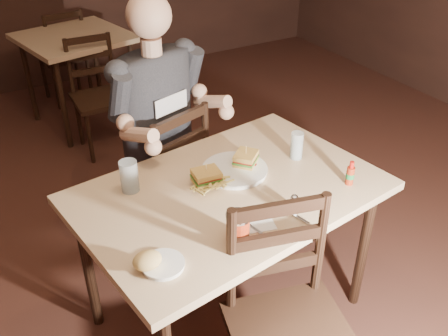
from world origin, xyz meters
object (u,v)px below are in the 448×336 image
main_table (230,202)px  glass_right (297,145)px  glass_left (129,176)px  chair_far (161,177)px  diner (160,95)px  bg_chair_far (63,55)px  bg_table (75,46)px  side_plate (163,265)px  dinner_plate (235,171)px  bg_chair_near (101,98)px  syrup_dispenser (238,227)px  hot_sauce (351,173)px

main_table → glass_right: size_ratio=10.50×
main_table → glass_left: 0.45m
chair_far → diner: size_ratio=0.92×
main_table → bg_chair_far: (0.01, 3.04, -0.27)m
bg_table → diner: (-0.05, -1.86, 0.30)m
glass_right → side_plate: glass_right is taller
main_table → diner: 0.69m
glass_left → side_plate: size_ratio=0.95×
main_table → diner: bearing=93.4°
bg_chair_far → main_table: bearing=83.8°
dinner_plate → main_table: bearing=-130.3°
bg_chair_near → syrup_dispenser: (-0.16, -2.24, 0.40)m
syrup_dispenser → dinner_plate: bearing=52.7°
bg_chair_near → diner: bearing=-90.0°
chair_far → syrup_dispenser: (-0.09, -0.98, 0.37)m
bg_chair_far → bg_chair_near: (-0.00, -1.10, 0.00)m
glass_left → glass_right: size_ratio=1.07×
bg_chair_near → bg_table: bearing=92.2°
main_table → glass_left: glass_left is taller
side_plate → hot_sauce: bearing=4.2°
bg_chair_far → hot_sauce: hot_sauce is taller
bg_chair_far → glass_left: (-0.39, -2.83, 0.41)m
bg_table → hot_sauce: (0.47, -2.72, 0.15)m
bg_chair_near → glass_left: (-0.39, -1.73, 0.41)m
bg_chair_near → chair_far: bearing=-90.7°
diner → glass_left: diner is taller
main_table → glass_left: size_ratio=9.83×
glass_left → side_plate: (-0.07, -0.50, -0.07)m
bg_chair_far → diner: 2.48m
syrup_dispenser → bg_table: bearing=79.2°
side_plate → syrup_dispenser: bearing=-1.2°
bg_table → bg_chair_near: bg_chair_near is taller
glass_left → syrup_dispenser: 0.56m
bg_table → syrup_dispenser: (-0.16, -2.79, 0.15)m
bg_chair_near → side_plate: bg_chair_near is taller
bg_chair_near → main_table: bearing=-88.2°
dinner_plate → glass_left: glass_left is taller
hot_sauce → diner: bearing=121.1°
chair_far → dinner_plate: size_ratio=3.15×
chair_far → hot_sauce: size_ratio=8.04×
hot_sauce → glass_right: bearing=103.1°
diner → side_plate: size_ratio=6.60×
syrup_dispenser → chair_far: bearing=77.0°
bg_chair_far → dinner_plate: bg_chair_far is taller
dinner_plate → side_plate: 0.67m
bg_table → chair_far: bearing=-92.0°
bg_table → bg_chair_near: size_ratio=1.09×
diner → side_plate: 1.03m
dinner_plate → glass_right: bearing=-6.4°
bg_table → bg_chair_far: bearing=90.0°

